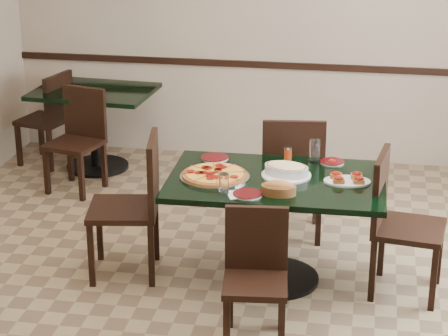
% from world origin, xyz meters
% --- Properties ---
extents(floor, '(5.50, 5.50, 0.00)m').
position_xyz_m(floor, '(0.00, 0.00, 0.00)').
color(floor, olive).
rests_on(floor, ground).
extents(room_shell, '(5.50, 5.50, 5.50)m').
position_xyz_m(room_shell, '(1.02, 1.73, 1.17)').
color(room_shell, white).
rests_on(room_shell, floor).
extents(main_table, '(1.44, 0.94, 0.75)m').
position_xyz_m(main_table, '(0.28, 0.23, 0.57)').
color(main_table, black).
rests_on(main_table, floor).
extents(back_table, '(1.10, 0.84, 0.75)m').
position_xyz_m(back_table, '(-1.60, 2.16, 0.52)').
color(back_table, black).
rests_on(back_table, floor).
extents(chair_far, '(0.51, 0.51, 0.97)m').
position_xyz_m(chair_far, '(0.32, 0.92, 0.55)').
color(chair_far, black).
rests_on(chair_far, floor).
extents(chair_near, '(0.42, 0.42, 0.81)m').
position_xyz_m(chair_near, '(0.25, -0.51, 0.45)').
color(chair_near, black).
rests_on(chair_near, floor).
extents(chair_right, '(0.51, 0.51, 0.96)m').
position_xyz_m(chair_right, '(1.07, 0.22, 0.54)').
color(chair_right, black).
rests_on(chair_right, floor).
extents(chair_left, '(0.54, 0.54, 1.00)m').
position_xyz_m(chair_left, '(-0.67, 0.18, 0.56)').
color(chair_left, black).
rests_on(chair_left, floor).
extents(back_chair_near, '(0.51, 0.51, 0.88)m').
position_xyz_m(back_chair_near, '(-1.58, 1.66, 0.49)').
color(back_chair_near, black).
rests_on(back_chair_near, floor).
extents(back_chair_left, '(0.50, 0.50, 0.88)m').
position_xyz_m(back_chair_left, '(-2.04, 2.18, 0.49)').
color(back_chair_left, black).
rests_on(back_chair_left, floor).
extents(pepperoni_pizza, '(0.46, 0.46, 0.04)m').
position_xyz_m(pepperoni_pizza, '(-0.13, 0.18, 0.77)').
color(pepperoni_pizza, silver).
rests_on(pepperoni_pizza, main_table).
extents(lasagna_casserole, '(0.34, 0.33, 0.09)m').
position_xyz_m(lasagna_casserole, '(0.34, 0.29, 0.80)').
color(lasagna_casserole, silver).
rests_on(lasagna_casserole, main_table).
extents(bread_basket, '(0.22, 0.15, 0.09)m').
position_xyz_m(bread_basket, '(0.33, -0.04, 0.79)').
color(bread_basket, brown).
rests_on(bread_basket, main_table).
extents(bruschetta_platter, '(0.32, 0.24, 0.05)m').
position_xyz_m(bruschetta_platter, '(0.74, 0.24, 0.77)').
color(bruschetta_platter, silver).
rests_on(bruschetta_platter, main_table).
extents(side_plate_near, '(0.19, 0.19, 0.02)m').
position_xyz_m(side_plate_near, '(0.14, -0.10, 0.76)').
color(side_plate_near, silver).
rests_on(side_plate_near, main_table).
extents(side_plate_far_r, '(0.17, 0.17, 0.03)m').
position_xyz_m(side_plate_far_r, '(0.63, 0.59, 0.76)').
color(side_plate_far_r, silver).
rests_on(side_plate_far_r, main_table).
extents(side_plate_far_l, '(0.19, 0.19, 0.02)m').
position_xyz_m(side_plate_far_l, '(-0.19, 0.54, 0.76)').
color(side_plate_far_l, silver).
rests_on(side_plate_far_l, main_table).
extents(napkin_setting, '(0.19, 0.19, 0.01)m').
position_xyz_m(napkin_setting, '(0.08, -0.09, 0.75)').
color(napkin_setting, white).
rests_on(napkin_setting, main_table).
extents(water_glass_a, '(0.08, 0.08, 0.16)m').
position_xyz_m(water_glass_a, '(0.50, 0.59, 0.83)').
color(water_glass_a, silver).
rests_on(water_glass_a, main_table).
extents(water_glass_b, '(0.06, 0.06, 0.14)m').
position_xyz_m(water_glass_b, '(-0.01, -0.10, 0.82)').
color(water_glass_b, silver).
rests_on(water_glass_b, main_table).
extents(pepper_shaker, '(0.06, 0.06, 0.09)m').
position_xyz_m(pepper_shaker, '(0.32, 0.60, 0.80)').
color(pepper_shaker, '#C74315').
rests_on(pepper_shaker, main_table).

